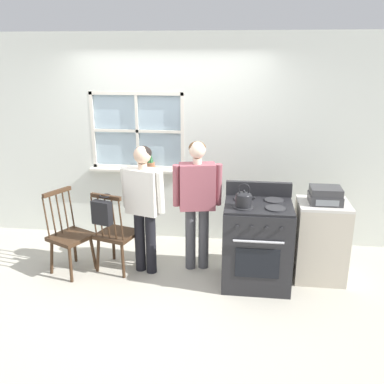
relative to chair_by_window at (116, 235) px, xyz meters
The scene contains 12 objects.
ground_plane 0.75m from the chair_by_window, 36.13° to the right, with size 16.00×16.00×0.00m, color #B2AD9E.
wall_back 1.47m from the chair_by_window, 63.94° to the left, with size 6.40×0.16×2.70m.
chair_by_window is the anchor object (origin of this frame).
chair_near_wall 0.53m from the chair_by_window, 168.13° to the right, with size 0.55×0.56×0.97m.
person_elderly_left 0.57m from the chair_by_window, ahead, with size 0.53×0.31×1.49m.
person_teen_center 1.05m from the chair_by_window, ahead, with size 0.56×0.29×1.52m.
stove 1.62m from the chair_by_window, ahead, with size 0.72×0.68×1.08m.
kettle 1.58m from the chair_by_window, ahead, with size 0.21×0.17×0.25m.
potted_plant 1.15m from the chair_by_window, 77.27° to the left, with size 0.12×0.12×0.23m.
handbag 0.43m from the chair_by_window, 106.89° to the right, with size 0.24×0.23×0.31m.
side_counter 2.32m from the chair_by_window, ahead, with size 0.55×0.50×0.90m.
stereo 2.39m from the chair_by_window, ahead, with size 0.34×0.29×0.18m.
Camera 1 is at (0.95, -4.05, 2.43)m, focal length 40.00 mm.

